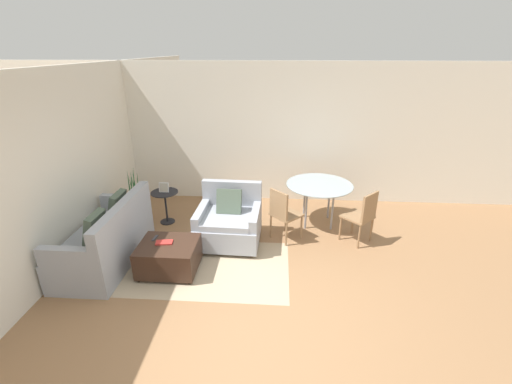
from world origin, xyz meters
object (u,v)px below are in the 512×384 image
(potted_plant, at_px, (137,209))
(dining_table, at_px, (319,188))
(ottoman, at_px, (169,256))
(armchair, at_px, (229,222))
(tv_remote_primary, at_px, (155,238))
(dining_chair_near_left, at_px, (283,212))
(picture_frame, at_px, (164,187))
(book_stack, at_px, (164,242))
(side_table, at_px, (165,201))
(dining_chair_near_right, at_px, (363,214))
(couch, at_px, (107,241))

(potted_plant, relative_size, dining_table, 0.90)
(ottoman, xyz_separation_m, dining_table, (2.25, 1.60, 0.44))
(armchair, xyz_separation_m, tv_remote_primary, (-0.97, -0.71, 0.08))
(ottoman, relative_size, dining_chair_near_left, 0.90)
(tv_remote_primary, relative_size, picture_frame, 0.92)
(book_stack, distance_m, picture_frame, 1.51)
(armchair, height_order, ottoman, armchair)
(dining_chair_near_left, bearing_deg, ottoman, -149.09)
(armchair, bearing_deg, book_stack, -134.07)
(potted_plant, bearing_deg, side_table, -0.41)
(picture_frame, bearing_deg, dining_chair_near_left, -12.81)
(book_stack, bearing_deg, potted_plant, 124.77)
(tv_remote_primary, bearing_deg, potted_plant, 121.92)
(dining_table, distance_m, dining_chair_near_left, 0.91)
(armchair, bearing_deg, picture_frame, 154.30)
(armchair, xyz_separation_m, book_stack, (-0.80, -0.83, 0.09))
(dining_table, bearing_deg, ottoman, -144.54)
(ottoman, relative_size, dining_chair_near_right, 0.90)
(side_table, relative_size, dining_chair_near_left, 0.67)
(armchair, height_order, tv_remote_primary, armchair)
(armchair, xyz_separation_m, side_table, (-1.24, 0.60, 0.07))
(armchair, bearing_deg, couch, -159.03)
(ottoman, distance_m, side_table, 1.54)
(book_stack, bearing_deg, dining_chair_near_right, 17.78)
(tv_remote_primary, xyz_separation_m, side_table, (-0.26, 1.30, -0.01))
(potted_plant, xyz_separation_m, dining_table, (3.29, 0.15, 0.43))
(potted_plant, xyz_separation_m, picture_frame, (0.55, -0.00, 0.44))
(armchair, relative_size, ottoman, 1.26)
(armchair, distance_m, dining_chair_near_left, 0.89)
(picture_frame, height_order, dining_chair_near_right, dining_chair_near_right)
(side_table, relative_size, dining_table, 0.52)
(couch, bearing_deg, side_table, 68.85)
(dining_table, xyz_separation_m, dining_chair_near_right, (0.64, -0.64, -0.16))
(ottoman, height_order, dining_chair_near_left, dining_chair_near_left)
(book_stack, bearing_deg, dining_table, 34.44)
(armchair, relative_size, potted_plant, 0.98)
(armchair, distance_m, dining_chair_near_right, 2.15)
(ottoman, bearing_deg, dining_chair_near_right, 18.50)
(couch, height_order, potted_plant, potted_plant)
(ottoman, bearing_deg, dining_chair_near_left, 30.91)
(dining_table, height_order, dining_chair_near_left, dining_chair_near_left)
(tv_remote_primary, distance_m, dining_chair_near_left, 2.02)
(dining_chair_near_left, bearing_deg, tv_remote_primary, -155.90)
(book_stack, relative_size, dining_table, 0.21)
(picture_frame, relative_size, dining_chair_near_right, 0.19)
(potted_plant, bearing_deg, dining_table, 2.68)
(ottoman, height_order, side_table, side_table)
(dining_table, xyz_separation_m, dining_chair_near_left, (-0.64, -0.64, -0.16))
(armchair, xyz_separation_m, dining_chair_near_left, (0.87, 0.12, 0.16))
(couch, height_order, dining_chair_near_right, couch)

